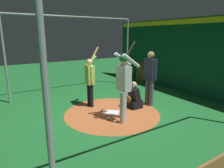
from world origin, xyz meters
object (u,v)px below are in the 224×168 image
catcher (134,98)px  umpire (150,75)px  visitor (90,79)px  baseball_2 (131,104)px  baseball_1 (115,121)px  home_plate (112,113)px  batter (124,80)px  bat_rack (142,72)px  baseball_0 (109,118)px

catcher → umpire: bearing=177.1°
visitor → baseball_2: size_ratio=27.19×
baseball_1 → baseball_2: same height
home_plate → visitor: visitor is taller
baseball_1 → umpire: bearing=-161.9°
home_plate → batter: (0.01, 0.64, 1.18)m
umpire → baseball_2: bearing=-23.2°
batter → umpire: 1.64m
bat_rack → baseball_2: bat_rack is taller
batter → catcher: bearing=-143.9°
umpire → catcher: bearing=-2.9°
umpire → baseball_1: umpire is taller
home_plate → baseball_1: bearing=64.8°
baseball_0 → baseball_1: bearing=101.1°
visitor → baseball_0: size_ratio=27.19×
catcher → bat_rack: bearing=-133.9°
batter → home_plate: bearing=-90.6°
home_plate → baseball_0: (0.34, 0.37, 0.03)m
baseball_1 → baseball_0: bearing=-78.9°
batter → baseball_1: batter is taller
home_plate → baseball_0: 0.50m
baseball_2 → baseball_0: bearing=24.9°
catcher → bat_rack: bat_rack is taller
batter → catcher: batter is taller
visitor → baseball_0: visitor is taller
bat_rack → baseball_2: 3.86m
umpire → home_plate: bearing=-1.3°
batter → visitor: batter is taller
baseball_1 → home_plate: bearing=-115.2°
home_plate → baseball_2: size_ratio=5.68×
batter → bat_rack: batter is taller
catcher → bat_rack: (-2.79, -2.91, 0.14)m
home_plate → visitor: size_ratio=0.21×
catcher → baseball_0: (1.20, 0.36, -0.31)m
home_plate → umpire: bearing=178.7°
baseball_2 → home_plate: bearing=13.4°
baseball_0 → baseball_1: size_ratio=1.00×
batter → bat_rack: size_ratio=2.13×
catcher → baseball_1: size_ratio=12.37×
home_plate → catcher: (-0.86, 0.00, 0.34)m
baseball_0 → baseball_2: 1.39m
umpire → baseball_0: size_ratio=25.32×
batter → baseball_1: 1.18m
baseball_0 → baseball_2: same height
catcher → bat_rack: 4.04m
home_plate → baseball_2: (-0.92, -0.22, 0.03)m
home_plate → bat_rack: (-3.66, -2.91, 0.49)m
catcher → visitor: (1.13, -0.96, 0.59)m
home_plate → baseball_1: (0.29, 0.62, 0.03)m
batter → baseball_0: size_ratio=30.27×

